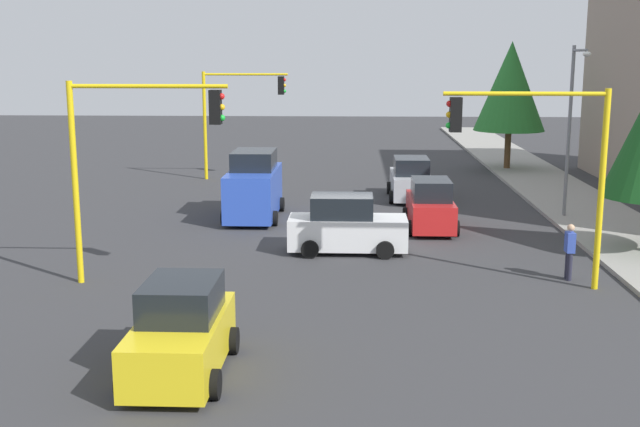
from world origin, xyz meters
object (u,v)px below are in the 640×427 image
object	(u,v)px
car_silver	(411,180)
car_yellow	(181,332)
car_red	(430,206)
traffic_signal_near_right	(134,142)
traffic_signal_near_left	(539,149)
tree_roadside_far	(511,86)
pedestrian_crossing	(570,250)
street_lamp_curbside	(573,113)
car_white	(346,226)
traffic_signal_far_right	(237,104)
delivery_van_blue	(254,187)

from	to	relation	value
car_silver	car_yellow	xyz separation A→B (m)	(20.91, -6.24, -0.00)
car_red	car_yellow	bearing A→B (deg)	-24.48
traffic_signal_near_right	traffic_signal_near_left	size ratio (longest dim) A/B	1.03
tree_roadside_far	car_silver	size ratio (longest dim) A/B	1.78
car_silver	pedestrian_crossing	size ratio (longest dim) A/B	2.45
traffic_signal_near_right	car_yellow	bearing A→B (deg)	22.21
street_lamp_curbside	traffic_signal_near_left	bearing A→B (deg)	-20.00
car_yellow	pedestrian_crossing	xyz separation A→B (m)	(-7.51, 10.02, 0.01)
car_silver	car_white	bearing A→B (deg)	-15.67
street_lamp_curbside	car_red	size ratio (longest dim) A/B	1.75
street_lamp_curbside	car_yellow	xyz separation A→B (m)	(16.20, -12.24, -3.45)
traffic_signal_far_right	traffic_signal_near_right	world-z (taller)	traffic_signal_near_right
car_silver	pedestrian_crossing	xyz separation A→B (m)	(13.40, 3.78, 0.01)
car_silver	car_red	size ratio (longest dim) A/B	1.04
traffic_signal_far_right	car_white	world-z (taller)	traffic_signal_far_right
traffic_signal_near_right	car_white	bearing A→B (deg)	123.53
traffic_signal_near_left	tree_roadside_far	bearing A→B (deg)	171.01
tree_roadside_far	delivery_van_blue	xyz separation A→B (m)	(14.34, -13.06, -3.59)
street_lamp_curbside	car_white	xyz separation A→B (m)	(5.61, -8.89, -3.45)
street_lamp_curbside	delivery_van_blue	xyz separation A→B (m)	(-0.05, -12.76, -3.07)
tree_roadside_far	car_red	size ratio (longest dim) A/B	1.86
traffic_signal_far_right	pedestrian_crossing	bearing A→B (deg)	33.64
traffic_signal_far_right	delivery_van_blue	distance (m)	10.92
traffic_signal_near_right	street_lamp_curbside	xyz separation A→B (m)	(-9.61, 14.93, 0.19)
traffic_signal_far_right	street_lamp_curbside	bearing A→B (deg)	55.14
traffic_signal_far_right	traffic_signal_near_right	bearing A→B (deg)	-0.05
pedestrian_crossing	traffic_signal_far_right	bearing A→B (deg)	-146.36
traffic_signal_far_right	car_yellow	world-z (taller)	traffic_signal_far_right
car_yellow	pedestrian_crossing	distance (m)	12.52
tree_roadside_far	car_yellow	xyz separation A→B (m)	(30.59, -12.54, -3.98)
traffic_signal_far_right	street_lamp_curbside	xyz separation A→B (m)	(10.39, 14.91, 0.26)
car_red	traffic_signal_far_right	bearing A→B (deg)	-143.00
car_yellow	car_white	world-z (taller)	same
car_yellow	car_white	bearing A→B (deg)	162.47
street_lamp_curbside	car_white	bearing A→B (deg)	-57.75
traffic_signal_near_right	tree_roadside_far	xyz separation A→B (m)	(-24.00, 15.23, 0.72)
car_red	pedestrian_crossing	distance (m)	7.69
tree_roadside_far	pedestrian_crossing	world-z (taller)	tree_roadside_far
traffic_signal_near_left	car_white	xyz separation A→B (m)	(-4.00, -5.40, -3.14)
tree_roadside_far	car_red	distance (m)	17.75
car_red	car_white	world-z (taller)	same
street_lamp_curbside	car_yellow	distance (m)	20.60
delivery_van_blue	car_silver	bearing A→B (deg)	124.55
car_silver	car_white	world-z (taller)	same
street_lamp_curbside	car_white	world-z (taller)	street_lamp_curbside
traffic_signal_near_right	car_white	xyz separation A→B (m)	(-4.00, 6.04, -3.26)
traffic_signal_near_right	car_silver	xyz separation A→B (m)	(-14.32, 8.93, -3.26)
car_red	pedestrian_crossing	world-z (taller)	car_red
traffic_signal_near_left	car_white	size ratio (longest dim) A/B	1.42
traffic_signal_far_right	car_silver	distance (m)	11.04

